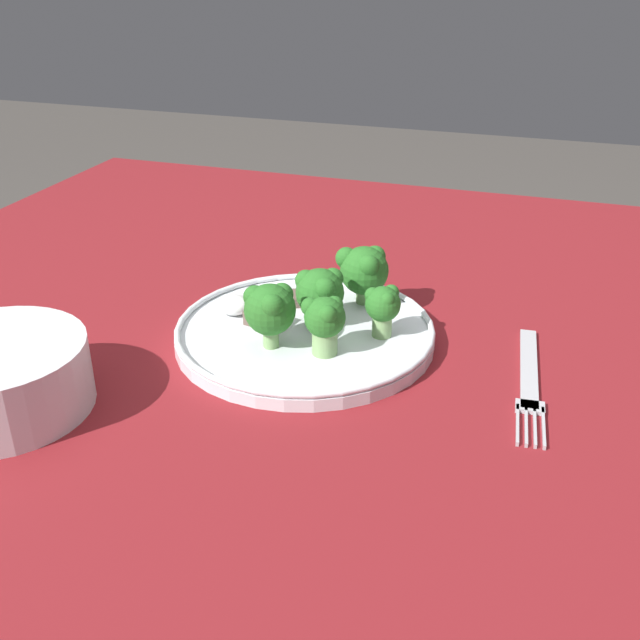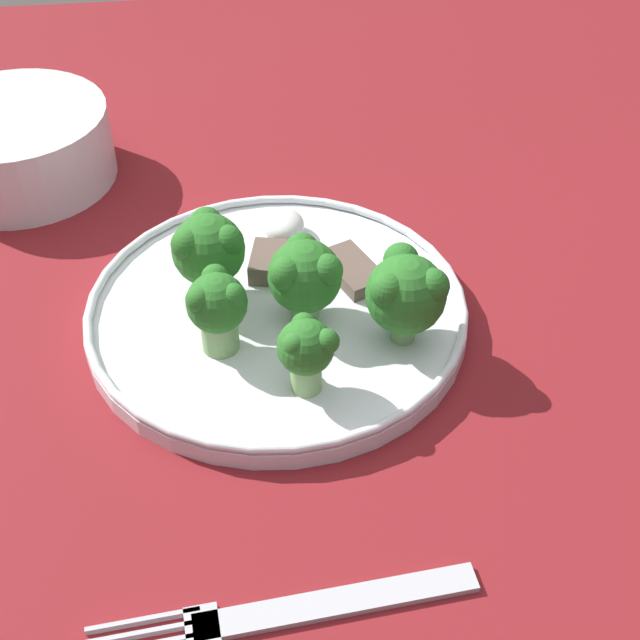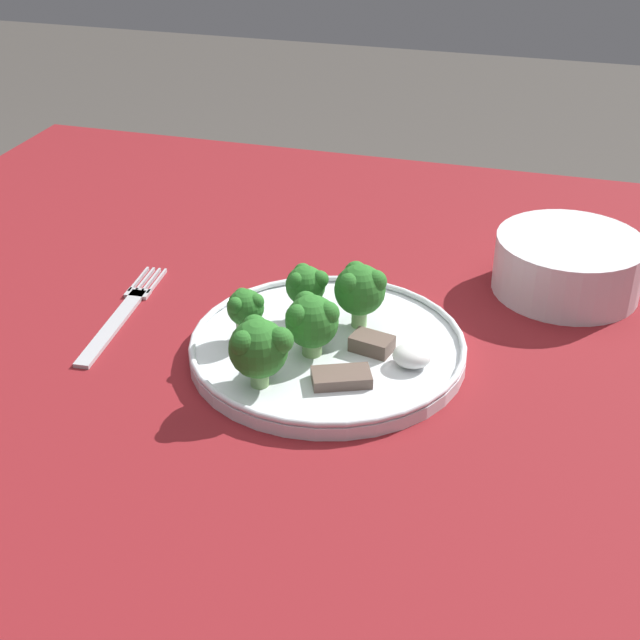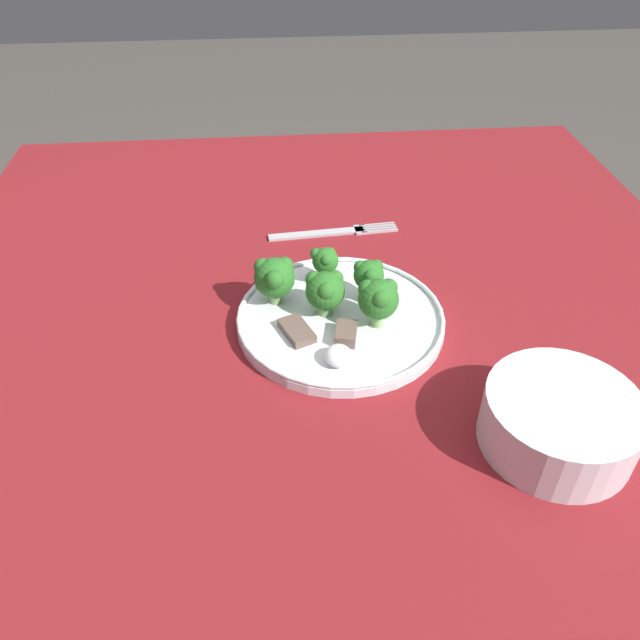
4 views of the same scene
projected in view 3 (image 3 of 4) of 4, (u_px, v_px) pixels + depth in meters
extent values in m
cube|color=maroon|center=(305.00, 373.00, 0.82)|extent=(1.14, 1.06, 0.03)
cylinder|color=brown|center=(100.00, 349.00, 1.51)|extent=(0.06, 0.06, 0.67)
cylinder|color=white|center=(328.00, 350.00, 0.81)|extent=(0.25, 0.25, 0.01)
torus|color=white|center=(328.00, 342.00, 0.81)|extent=(0.25, 0.25, 0.01)
cube|color=#B2B2B7|center=(110.00, 329.00, 0.85)|extent=(0.03, 0.14, 0.00)
cube|color=#B2B2B7|center=(138.00, 294.00, 0.91)|extent=(0.03, 0.02, 0.00)
cube|color=#B2B2B7|center=(157.00, 282.00, 0.93)|extent=(0.01, 0.06, 0.00)
cube|color=#B2B2B7|center=(151.00, 281.00, 0.93)|extent=(0.01, 0.06, 0.00)
cube|color=#B2B2B7|center=(145.00, 281.00, 0.93)|extent=(0.01, 0.06, 0.00)
cube|color=#B2B2B7|center=(139.00, 280.00, 0.93)|extent=(0.01, 0.06, 0.00)
cylinder|color=silver|center=(568.00, 265.00, 0.91)|extent=(0.15, 0.15, 0.06)
cylinder|color=white|center=(567.00, 269.00, 0.91)|extent=(0.12, 0.12, 0.04)
cylinder|color=#7FA866|center=(306.00, 309.00, 0.84)|extent=(0.02, 0.02, 0.02)
sphere|color=#286B23|center=(305.00, 285.00, 0.83)|extent=(0.04, 0.04, 0.04)
sphere|color=#286B23|center=(317.00, 279.00, 0.82)|extent=(0.02, 0.02, 0.02)
sphere|color=#286B23|center=(303.00, 272.00, 0.83)|extent=(0.02, 0.02, 0.02)
sphere|color=#286B23|center=(297.00, 281.00, 0.82)|extent=(0.02, 0.02, 0.02)
cylinder|color=#7FA866|center=(246.00, 330.00, 0.81)|extent=(0.02, 0.02, 0.02)
sphere|color=#286B23|center=(244.00, 309.00, 0.80)|extent=(0.03, 0.03, 0.03)
sphere|color=#286B23|center=(255.00, 303.00, 0.79)|extent=(0.02, 0.02, 0.02)
sphere|color=#286B23|center=(242.00, 296.00, 0.80)|extent=(0.02, 0.02, 0.02)
sphere|color=#286B23|center=(235.00, 305.00, 0.79)|extent=(0.02, 0.02, 0.02)
cylinder|color=#7FA866|center=(359.00, 315.00, 0.83)|extent=(0.01, 0.01, 0.02)
sphere|color=#286B23|center=(360.00, 290.00, 0.82)|extent=(0.05, 0.05, 0.05)
sphere|color=#286B23|center=(375.00, 282.00, 0.81)|extent=(0.02, 0.02, 0.02)
sphere|color=#286B23|center=(356.00, 272.00, 0.82)|extent=(0.02, 0.02, 0.02)
sphere|color=#286B23|center=(349.00, 285.00, 0.80)|extent=(0.02, 0.02, 0.02)
cylinder|color=#7FA866|center=(260.00, 375.00, 0.75)|extent=(0.02, 0.02, 0.02)
sphere|color=#286B23|center=(258.00, 349.00, 0.73)|extent=(0.05, 0.05, 0.05)
sphere|color=#286B23|center=(275.00, 340.00, 0.72)|extent=(0.02, 0.02, 0.02)
sphere|color=#286B23|center=(255.00, 328.00, 0.74)|extent=(0.02, 0.02, 0.02)
sphere|color=#286B23|center=(244.00, 344.00, 0.72)|extent=(0.02, 0.02, 0.02)
cylinder|color=#7FA866|center=(312.00, 346.00, 0.79)|extent=(0.02, 0.02, 0.02)
sphere|color=#286B23|center=(312.00, 322.00, 0.78)|extent=(0.05, 0.05, 0.05)
sphere|color=#286B23|center=(328.00, 313.00, 0.77)|extent=(0.02, 0.02, 0.02)
sphere|color=#286B23|center=(308.00, 303.00, 0.78)|extent=(0.02, 0.02, 0.02)
sphere|color=#286B23|center=(300.00, 317.00, 0.76)|extent=(0.02, 0.02, 0.02)
cube|color=brown|center=(341.00, 377.00, 0.75)|extent=(0.06, 0.04, 0.01)
cube|color=brown|center=(372.00, 344.00, 0.79)|extent=(0.04, 0.03, 0.01)
ellipsoid|color=white|center=(412.00, 357.00, 0.77)|extent=(0.03, 0.03, 0.02)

